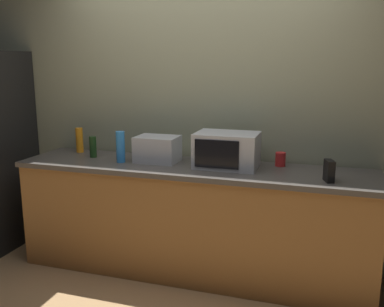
# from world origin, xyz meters

# --- Properties ---
(ground_plane) EXTENTS (8.00, 8.00, 0.00)m
(ground_plane) POSITION_xyz_m (0.00, 0.00, 0.00)
(ground_plane) COLOR #A87F51
(back_wall) EXTENTS (6.40, 0.10, 2.70)m
(back_wall) POSITION_xyz_m (0.00, 0.81, 1.35)
(back_wall) COLOR gray
(back_wall) RESTS_ON ground_plane
(counter_run) EXTENTS (2.84, 0.64, 0.90)m
(counter_run) POSITION_xyz_m (0.00, 0.40, 0.45)
(counter_run) COLOR brown
(counter_run) RESTS_ON ground_plane
(microwave) EXTENTS (0.48, 0.35, 0.27)m
(microwave) POSITION_xyz_m (0.27, 0.45, 1.04)
(microwave) COLOR #B7BABF
(microwave) RESTS_ON counter_run
(toaster_oven) EXTENTS (0.34, 0.26, 0.21)m
(toaster_oven) POSITION_xyz_m (-0.32, 0.46, 1.01)
(toaster_oven) COLOR #B7BABF
(toaster_oven) RESTS_ON counter_run
(cordless_phone) EXTENTS (0.08, 0.12, 0.15)m
(cordless_phone) POSITION_xyz_m (1.03, 0.25, 0.98)
(cordless_phone) COLOR black
(cordless_phone) RESTS_ON counter_run
(bottle_spray_cleaner) EXTENTS (0.07, 0.07, 0.25)m
(bottle_spray_cleaner) POSITION_xyz_m (-0.59, 0.35, 1.03)
(bottle_spray_cleaner) COLOR #338CE5
(bottle_spray_cleaner) RESTS_ON counter_run
(bottle_wine) EXTENTS (0.06, 0.06, 0.18)m
(bottle_wine) POSITION_xyz_m (-0.90, 0.44, 0.99)
(bottle_wine) COLOR #1E3F19
(bottle_wine) RESTS_ON counter_run
(bottle_dish_soap) EXTENTS (0.06, 0.06, 0.22)m
(bottle_dish_soap) POSITION_xyz_m (-1.13, 0.59, 1.01)
(bottle_dish_soap) COLOR orange
(bottle_dish_soap) RESTS_ON counter_run
(mug_red) EXTENTS (0.08, 0.08, 0.11)m
(mug_red) POSITION_xyz_m (0.67, 0.61, 0.95)
(mug_red) COLOR red
(mug_red) RESTS_ON counter_run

